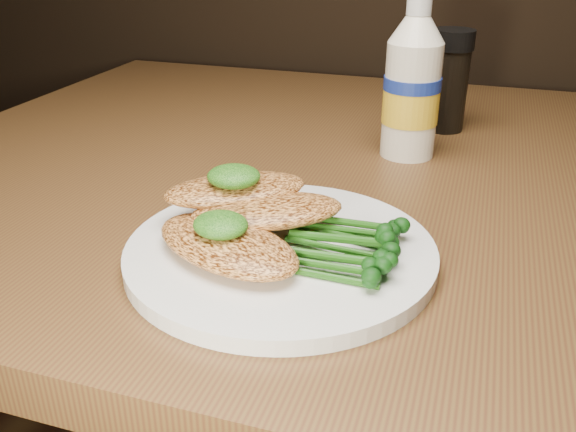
% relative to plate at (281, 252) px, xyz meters
% --- Properties ---
extents(plate, '(0.24, 0.24, 0.01)m').
position_rel_plate_xyz_m(plate, '(0.00, 0.00, 0.00)').
color(plate, white).
rests_on(plate, dining_table).
extents(chicken_front, '(0.15, 0.12, 0.02)m').
position_rel_plate_xyz_m(chicken_front, '(-0.03, -0.03, 0.02)').
color(chicken_front, '#F5A04E').
rests_on(chicken_front, plate).
extents(chicken_mid, '(0.14, 0.12, 0.02)m').
position_rel_plate_xyz_m(chicken_mid, '(-0.02, 0.02, 0.02)').
color(chicken_mid, '#F5A04E').
rests_on(chicken_mid, plate).
extents(chicken_back, '(0.13, 0.12, 0.02)m').
position_rel_plate_xyz_m(chicken_back, '(-0.05, 0.03, 0.03)').
color(chicken_back, '#F5A04E').
rests_on(chicken_back, plate).
extents(pesto_front, '(0.05, 0.05, 0.02)m').
position_rel_plate_xyz_m(pesto_front, '(-0.04, -0.03, 0.03)').
color(pesto_front, '#083809').
rests_on(pesto_front, chicken_front).
extents(pesto_back, '(0.05, 0.05, 0.02)m').
position_rel_plate_xyz_m(pesto_back, '(-0.05, 0.03, 0.05)').
color(pesto_back, '#083809').
rests_on(pesto_back, chicken_back).
extents(broccolini_bundle, '(0.13, 0.10, 0.02)m').
position_rel_plate_xyz_m(broccolini_bundle, '(0.04, 0.00, 0.02)').
color(broccolini_bundle, '#1D5011').
rests_on(broccolini_bundle, plate).
extents(mayo_bottle, '(0.08, 0.08, 0.17)m').
position_rel_plate_xyz_m(mayo_bottle, '(0.06, 0.27, 0.08)').
color(mayo_bottle, white).
rests_on(mayo_bottle, dining_table).
extents(pepper_grinder, '(0.06, 0.06, 0.12)m').
position_rel_plate_xyz_m(pepper_grinder, '(0.09, 0.38, 0.06)').
color(pepper_grinder, black).
rests_on(pepper_grinder, dining_table).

